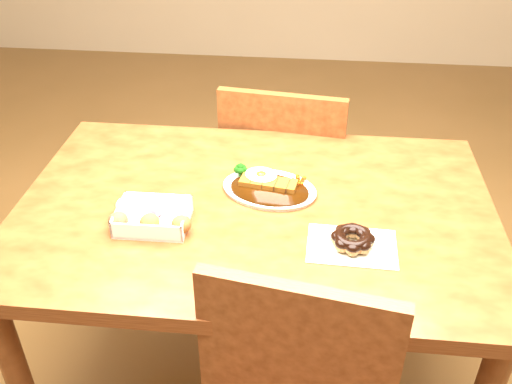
# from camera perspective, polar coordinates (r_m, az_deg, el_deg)

# --- Properties ---
(table) EXTENTS (1.20, 0.80, 0.75)m
(table) POSITION_cam_1_polar(r_m,az_deg,el_deg) (1.49, -0.10, -4.41)
(table) COLOR #532510
(table) RESTS_ON ground
(chair_far) EXTENTS (0.47, 0.47, 0.87)m
(chair_far) POSITION_cam_1_polar(r_m,az_deg,el_deg) (2.03, 3.01, 1.03)
(chair_far) COLOR #532510
(chair_far) RESTS_ON ground
(katsu_curry_plate) EXTENTS (0.28, 0.23, 0.05)m
(katsu_curry_plate) POSITION_cam_1_polar(r_m,az_deg,el_deg) (1.48, 1.22, 0.57)
(katsu_curry_plate) COLOR white
(katsu_curry_plate) RESTS_ON table
(donut_box) EXTENTS (0.20, 0.13, 0.05)m
(donut_box) POSITION_cam_1_polar(r_m,az_deg,el_deg) (1.38, -10.49, -2.41)
(donut_box) COLOR white
(donut_box) RESTS_ON table
(pon_de_ring) EXTENTS (0.21, 0.15, 0.04)m
(pon_de_ring) POSITION_cam_1_polar(r_m,az_deg,el_deg) (1.31, 9.64, -4.71)
(pon_de_ring) COLOR silver
(pon_de_ring) RESTS_ON table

